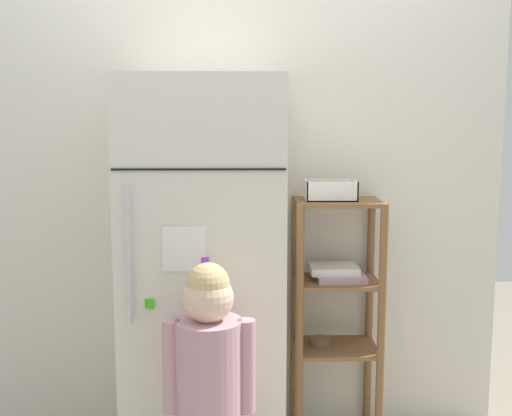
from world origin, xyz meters
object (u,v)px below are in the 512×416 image
fruit_bin (331,191)px  pantry_shelf_unit (336,297)px  refrigerator (206,276)px  child_standing (209,373)px

fruit_bin → pantry_shelf_unit: bearing=-15.7°
refrigerator → fruit_bin: size_ratio=7.38×
pantry_shelf_unit → child_standing: bearing=-128.9°
refrigerator → pantry_shelf_unit: bearing=15.3°
child_standing → fruit_bin: fruit_bin is taller
refrigerator → child_standing: size_ratio=1.65×
refrigerator → pantry_shelf_unit: size_ratio=1.47×
pantry_shelf_unit → fruit_bin: (-0.03, 0.01, 0.48)m
child_standing → fruit_bin: 1.01m
pantry_shelf_unit → fruit_bin: bearing=164.3°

